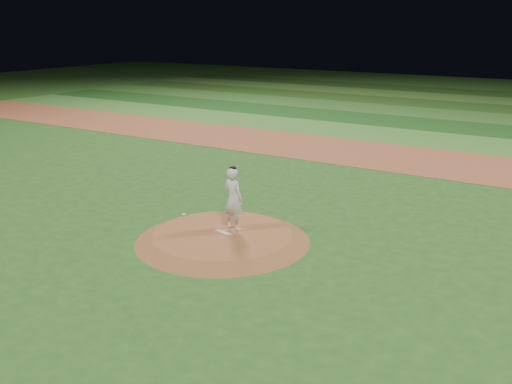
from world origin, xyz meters
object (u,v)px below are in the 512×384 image
Objects in this scene: pitching_rubber at (224,233)px; pitchers_mound at (223,237)px; rosin_bag at (184,214)px; pitcher_on_mound at (233,198)px.

pitchers_mound is at bearing -97.86° from pitching_rubber.
rosin_bag is at bearing 161.52° from pitchers_mound.
pitching_rubber is at bearing -95.70° from pitcher_on_mound.
pitching_rubber is (0.02, 0.05, 0.14)m from pitchers_mound.
pitcher_on_mound is at bearing 95.77° from pitching_rubber.
pitchers_mound is 2.63× the size of pitcher_on_mound.
pitchers_mound is 39.90× the size of rosin_bag.
pitching_rubber is at bearing -17.17° from rosin_bag.
pitching_rubber reaches higher than pitchers_mound.
pitching_rubber is 2.24m from rosin_bag.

